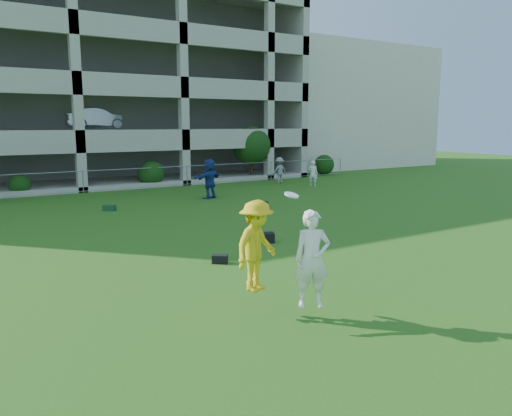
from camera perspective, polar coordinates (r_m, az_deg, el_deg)
ground at (r=10.86m, az=4.93°, el=-9.95°), size 100.00×100.00×0.00m
stucco_building at (r=46.48m, az=6.95°, el=11.24°), size 16.00×14.00×10.00m
bystander_d at (r=24.54m, az=-5.33°, el=3.36°), size 1.89×1.21×1.95m
bystander_e at (r=29.39m, az=6.53°, el=3.95°), size 0.63×0.66×1.52m
bystander_f at (r=30.64m, az=2.68°, el=4.31°), size 1.05×0.62×1.60m
bag_black_b at (r=13.24m, az=-4.15°, el=-5.83°), size 0.47×0.44×0.22m
crate_d at (r=15.46m, az=1.42°, el=-3.39°), size 0.46×0.46×0.30m
bag_black_e at (r=21.63m, az=0.51°, el=0.36°), size 0.63×0.36×0.30m
bag_green_g at (r=21.91m, az=-16.41°, el=0.02°), size 0.58×0.55×0.25m
frisbee_contest at (r=9.36m, az=1.96°, el=-4.78°), size 1.82×1.55×2.16m
parking_garage at (r=36.45m, az=-22.85°, el=12.63°), size 30.00×14.00×12.00m
fence at (r=28.01m, az=-19.16°, el=2.90°), size 36.06×0.06×1.20m
shrub_row at (r=29.94m, az=-10.96°, el=5.38°), size 34.38×2.52×3.50m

